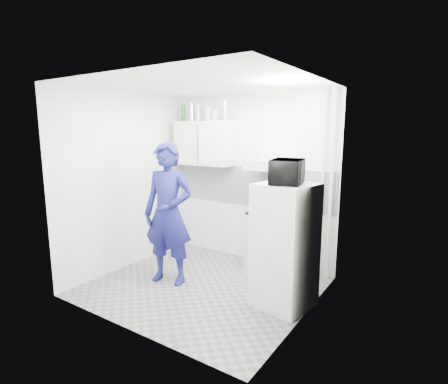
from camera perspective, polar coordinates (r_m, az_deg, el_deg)
The scene contains 23 objects.
floor at distance 4.84m, azimuth -3.49°, elevation -15.09°, with size 2.80×2.80×0.00m, color slate.
ceiling at distance 4.42m, azimuth -3.86°, elevation 17.10°, with size 2.80×2.80×0.00m, color white.
wall_back at distance 5.49m, azimuth 4.22°, elevation 2.10°, with size 2.80×2.80×0.00m, color white.
wall_left at distance 5.40m, azimuth -15.61°, elevation 1.63°, with size 2.60×2.60×0.00m, color white.
wall_right at distance 3.79m, azimuth 13.50°, elevation -1.74°, with size 2.60×2.60×0.00m, color white.
person at distance 4.74m, azimuth -9.09°, elevation -3.51°, with size 0.70×0.46×1.91m, color navy.
stove at distance 5.25m, azimuth 7.28°, elevation -8.05°, with size 0.54×0.54×0.86m, color beige.
fridge at distance 4.17m, azimuth 9.93°, elevation -8.64°, with size 0.61×0.61×1.46m, color silver.
stove_top at distance 5.13m, azimuth 7.39°, elevation -3.30°, with size 0.52×0.52×0.03m, color black.
saucepan at distance 5.09m, azimuth 8.03°, elevation -2.70°, with size 0.17×0.17×0.10m, color silver.
microwave at distance 3.98m, azimuth 10.30°, elevation 3.30°, with size 0.33×0.49×0.27m, color black.
bottle_a at distance 5.96m, azimuth -6.63°, elevation 12.63°, with size 0.06×0.06×0.26m, color #144C1E.
bottle_b at distance 5.86m, azimuth -5.31°, elevation 12.86°, with size 0.08×0.08×0.30m, color silver.
bottle_c at distance 5.77m, azimuth -4.26°, elevation 12.74°, with size 0.06×0.06×0.26m, color #B2B7BC.
canister_a at distance 5.65m, azimuth -2.53°, elevation 12.59°, with size 0.09×0.09×0.21m, color #B2B7BC.
canister_b at distance 5.57m, azimuth -1.45°, elevation 12.36°, with size 0.08×0.08×0.16m, color #B2B7BC.
bottle_e at distance 5.47m, azimuth 0.18°, elevation 13.17°, with size 0.08×0.08×0.31m, color silver.
upper_cabinet at distance 5.70m, azimuth -3.24°, elevation 7.96°, with size 1.00×0.35×0.70m, color silver.
range_hood at distance 5.03m, azimuth 7.35°, elevation 4.42°, with size 0.60×0.50×0.14m, color beige.
backsplash at distance 5.49m, azimuth 4.13°, elevation 1.05°, with size 2.74×0.03×0.60m, color white.
pipe_a at distance 4.92m, azimuth 17.09°, elevation 0.76°, with size 0.05×0.05×2.60m, color beige.
pipe_b at distance 4.95m, azimuth 15.76°, elevation 0.88°, with size 0.04×0.04×2.60m, color beige.
ceiling_spot_fixture at distance 4.08m, azimuth 9.75°, elevation 17.15°, with size 0.10×0.10×0.02m, color white.
Camera 1 is at (2.65, -3.50, 2.06)m, focal length 28.00 mm.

